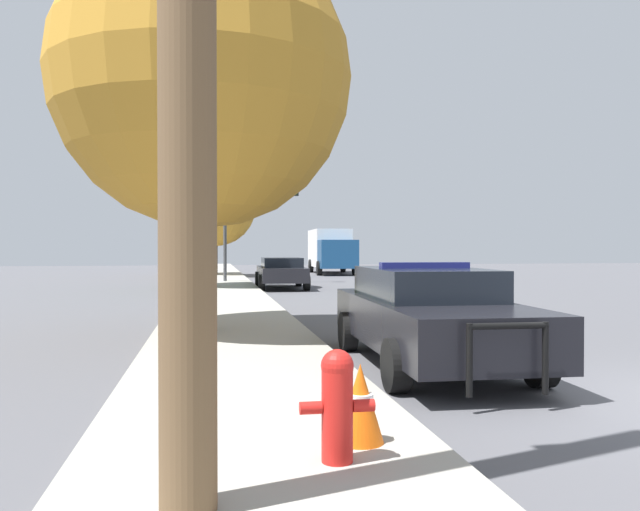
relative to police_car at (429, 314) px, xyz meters
The scene contains 10 objects.
sidewalk_left 3.98m from the police_car, 134.81° to the right, with size 3.00×110.00×0.13m.
police_car is the anchor object (origin of this frame).
fire_hydrant 4.73m from the police_car, 118.17° to the right, with size 0.57×0.25×0.85m.
traffic_light 21.51m from the police_car, 92.87° to the left, with size 3.61×0.35×5.16m.
car_background_midblock 17.33m from the police_car, 90.76° to the left, with size 2.12×4.51×1.31m.
box_truck 32.02m from the police_car, 81.59° to the left, with size 2.78×7.67×2.92m.
tree_sidewalk_mid 18.13m from the police_car, 101.27° to the left, with size 4.83×4.83×7.25m.
tree_sidewalk_near 6.42m from the police_car, 133.16° to the left, with size 5.75×5.75×7.74m.
tree_sidewalk_far 29.25m from the police_car, 95.73° to the left, with size 4.91×4.91×6.58m.
traffic_cone 4.23m from the police_car, 117.50° to the right, with size 0.40×0.40×0.66m.
Camera 1 is at (-5.51, -5.98, 1.76)m, focal length 35.00 mm.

